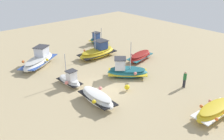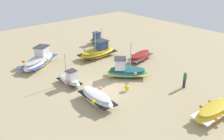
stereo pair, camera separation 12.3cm
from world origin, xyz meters
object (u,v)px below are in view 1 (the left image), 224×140
Objects in this scene: fishing_boat_2 at (97,98)px; fishing_boat_6 at (98,52)px; fishing_boat_3 at (39,60)px; fishing_boat_8 at (140,57)px; fishing_boat_1 at (126,71)px; person_walking at (185,78)px; fishing_boat_7 at (98,41)px; fishing_boat_0 at (215,111)px; fishing_boat_5 at (70,80)px; mooring_buoy_0 at (127,87)px.

fishing_boat_2 is 0.78× the size of fishing_boat_6.
fishing_boat_8 is at bearing -65.90° from fishing_boat_3.
fishing_boat_1 is 2.54× the size of person_walking.
fishing_boat_1 is at bearing 146.14° from fishing_boat_7.
fishing_boat_3 is (8.85, 5.68, 0.03)m from fishing_boat_1.
fishing_boat_6 is (-2.28, -6.98, -0.02)m from fishing_boat_3.
person_walking is (-5.45, -2.53, 0.30)m from fishing_boat_1.
fishing_boat_0 is 9.82m from fishing_boat_1.
fishing_boat_6 reaches higher than fishing_boat_0.
fishing_boat_3 is at bearing 176.38° from fishing_boat_5.
fishing_boat_0 is at bearing -163.30° from mooring_buoy_0.
fishing_boat_1 is 6.70m from fishing_boat_6.
fishing_boat_0 is 16.44m from fishing_boat_6.
fishing_boat_7 is at bearing 124.49° from fishing_boat_5.
fishing_boat_0 is at bearing 20.55° from fishing_boat_5.
fishing_boat_8 is at bearing 80.71° from person_walking.
fishing_boat_0 is at bearing -94.90° from fishing_boat_6.
fishing_boat_5 is 0.93× the size of fishing_boat_7.
mooring_buoy_0 is (3.18, 4.68, -0.59)m from person_walking.
fishing_boat_3 is at bearing -44.77° from fishing_boat_8.
fishing_boat_6 is at bearing -91.16° from fishing_boat_0.
fishing_boat_7 is at bearing -27.58° from mooring_buoy_0.
fishing_boat_0 reaches higher than fishing_boat_8.
mooring_buoy_0 is (-2.28, 2.15, -0.29)m from fishing_boat_1.
fishing_boat_6 is at bearing -21.27° from mooring_buoy_0.
fishing_boat_3 is at bearing -14.61° from fishing_boat_1.
fishing_boat_7 reaches higher than mooring_buoy_0.
fishing_boat_7 is (12.74, -10.21, -0.00)m from fishing_boat_2.
mooring_buoy_0 is at bearing 22.05° from fishing_boat_8.
fishing_boat_5 is 8.07m from fishing_boat_6.
fishing_boat_8 is at bearing 84.57° from fishing_boat_5.
fishing_boat_3 is at bearing 125.33° from person_walking.
fishing_boat_6 reaches higher than fishing_boat_5.
fishing_boat_8 is (4.38, -10.20, -0.07)m from fishing_boat_2.
fishing_boat_5 is 1.89× the size of person_walking.
fishing_boat_0 is 7.07× the size of mooring_buoy_0.
fishing_boat_3 is at bearing 2.03° from fishing_boat_2.
fishing_boat_6 is 9.51m from mooring_buoy_0.
person_walking is 5.68m from mooring_buoy_0.
mooring_buoy_0 is (7.54, 2.26, -0.17)m from fishing_boat_0.
fishing_boat_3 is at bearing -69.79° from fishing_boat_0.
fishing_boat_2 is at bearing -122.68° from fishing_boat_3.
fishing_boat_8 is at bearing 169.44° from fishing_boat_7.
fishing_boat_6 is at bearing -65.20° from fishing_boat_8.
person_walking is (4.36, -2.41, 0.42)m from fishing_boat_0.
fishing_boat_5 reaches higher than fishing_boat_2.
fishing_boat_1 reaches higher than fishing_boat_2.
fishing_boat_1 reaches higher than fishing_boat_0.
fishing_boat_3 is at bearing 88.88° from fishing_boat_7.
fishing_boat_2 is at bearing 130.77° from fishing_boat_7.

